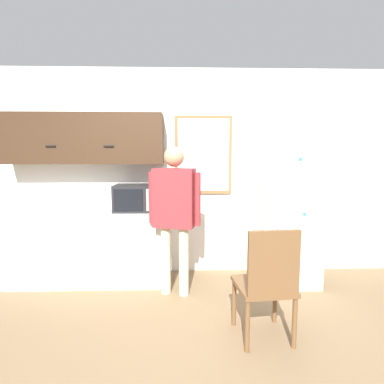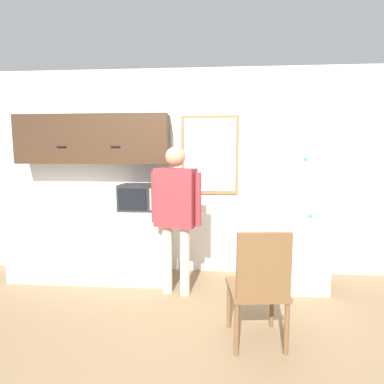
% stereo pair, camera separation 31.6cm
% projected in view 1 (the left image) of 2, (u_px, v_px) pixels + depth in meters
% --- Properties ---
extents(ground_plane, '(16.00, 16.00, 0.00)m').
position_uv_depth(ground_plane, '(180.00, 363.00, 2.28)').
color(ground_plane, '#7F6647').
extents(back_wall, '(6.00, 0.06, 2.70)m').
position_uv_depth(back_wall, '(181.00, 173.00, 4.01)').
color(back_wall, white).
rests_on(back_wall, ground_plane).
extents(counter, '(1.98, 0.60, 0.90)m').
position_uv_depth(counter, '(85.00, 246.00, 3.76)').
color(counter, silver).
rests_on(counter, ground_plane).
extents(upper_cabinets, '(1.98, 0.33, 0.62)m').
position_uv_depth(upper_cabinets, '(84.00, 139.00, 3.74)').
color(upper_cabinets, '#3D2819').
extents(microwave, '(0.48, 0.41, 0.32)m').
position_uv_depth(microwave, '(135.00, 198.00, 3.67)').
color(microwave, '#232326').
rests_on(microwave, counter).
extents(person, '(0.58, 0.32, 1.68)m').
position_uv_depth(person, '(174.00, 206.00, 3.32)').
color(person, beige).
rests_on(person, ground_plane).
extents(refrigerator, '(0.72, 0.72, 1.87)m').
position_uv_depth(refrigerator, '(286.00, 208.00, 3.72)').
color(refrigerator, white).
rests_on(refrigerator, ground_plane).
extents(chair, '(0.50, 0.50, 1.00)m').
position_uv_depth(chair, '(267.00, 280.00, 2.48)').
color(chair, brown).
rests_on(chair, ground_plane).
extents(window, '(0.75, 0.05, 1.02)m').
position_uv_depth(window, '(203.00, 155.00, 3.95)').
color(window, olive).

